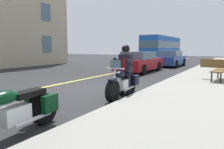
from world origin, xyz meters
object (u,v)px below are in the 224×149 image
Objects in this scene: motorcycle_main at (123,83)px; rider_main at (125,65)px; motorcycle_parked at (17,112)px; bus_near at (162,46)px; bench_sidewalk at (220,68)px; car_silver at (140,62)px; car_dark at (170,59)px.

rider_main is at bearing -173.81° from motorcycle_main.
motorcycle_parked is 28.34m from bus_near.
motorcycle_parked is 1.21× the size of bench_sidewalk.
bus_near is 21.07m from bench_sidewalk.
car_silver is (-6.99, -2.46, -0.35)m from rider_main.
motorcycle_parked is (4.09, -0.16, -0.58)m from rider_main.
motorcycle_main is at bearing 14.40° from bus_near.
bus_near is 11.78m from car_dark.
car_dark reaches higher than motorcycle_parked.
car_dark is (-12.84, -1.90, 0.24)m from motorcycle_main.
car_silver is at bearing -168.28° from motorcycle_parked.
motorcycle_main is 0.48× the size of car_silver.
bus_near reaches higher than bench_sidewalk.
motorcycle_main is 1.21× the size of bench_sidewalk.
motorcycle_parked is (3.90, -0.18, 0.00)m from motorcycle_main.
bus_near is 17.04m from car_silver.
bench_sidewalk is at bearing 149.39° from rider_main.
motorcycle_main is 24.59m from bus_near.
car_silver is 2.50× the size of bench_sidewalk.
rider_main is at bearing 19.38° from car_silver.
motorcycle_main is 0.20× the size of bus_near.
car_dark reaches higher than bench_sidewalk.
rider_main is 4.13m from motorcycle_parked.
motorcycle_parked is 8.99m from bench_sidewalk.
bus_near is (-23.78, -6.11, 1.42)m from motorcycle_main.
car_dark is (-16.73, -1.72, 0.24)m from motorcycle_parked.
bench_sidewalk is (-4.45, 2.64, -0.32)m from rider_main.
motorcycle_main is 1.00× the size of motorcycle_parked.
car_silver reaches higher than bench_sidewalk.
bench_sidewalk is at bearing 24.49° from bus_near.
motorcycle_main is at bearing 8.44° from car_dark.
bus_near reaches higher than car_silver.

